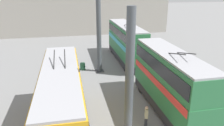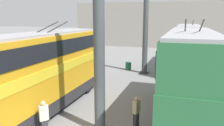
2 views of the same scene
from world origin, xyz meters
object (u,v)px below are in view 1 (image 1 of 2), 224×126
(bus_left_far, at_px, (126,41))
(oil_drum, at_px, (83,66))
(bus_left_near, at_px, (170,79))
(person_by_left_row, at_px, (146,116))
(bus_right_mid, at_px, (62,100))

(bus_left_far, distance_m, oil_drum, 6.93)
(bus_left_near, bearing_deg, bus_left_far, 0.00)
(bus_left_far, xyz_separation_m, person_by_left_row, (-14.85, 2.49, -1.88))
(bus_left_near, height_order, oil_drum, bus_left_near)
(bus_left_far, distance_m, bus_right_mid, 16.84)
(bus_left_far, distance_m, person_by_left_row, 15.17)
(bus_left_near, bearing_deg, person_by_left_row, 125.23)
(bus_left_near, distance_m, oil_drum, 12.53)
(bus_right_mid, relative_size, oil_drum, 13.33)
(bus_left_far, xyz_separation_m, oil_drum, (-2.39, 6.06, -2.35))
(person_by_left_row, bearing_deg, bus_left_near, -126.72)
(bus_right_mid, bearing_deg, person_by_left_row, -91.66)
(bus_right_mid, bearing_deg, oil_drum, -10.04)
(person_by_left_row, relative_size, oil_drum, 2.02)
(bus_left_near, xyz_separation_m, person_by_left_row, (-1.76, 2.49, -1.93))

